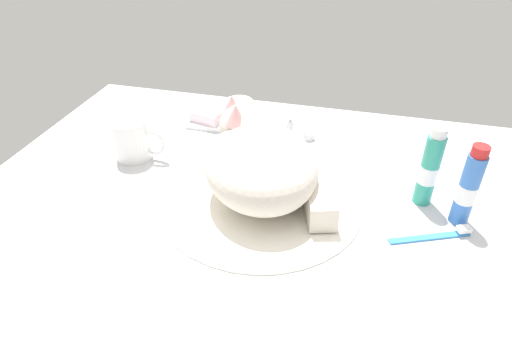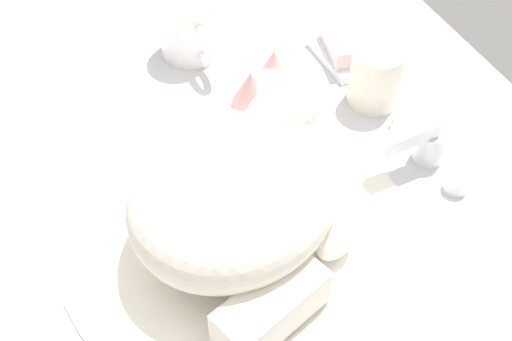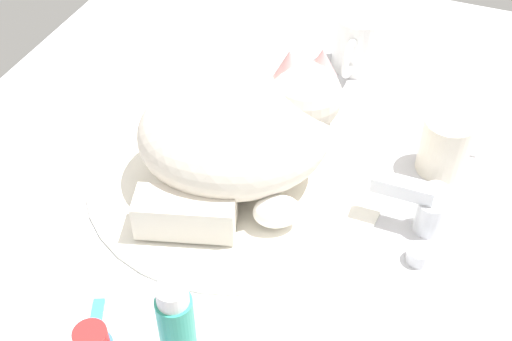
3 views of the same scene
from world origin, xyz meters
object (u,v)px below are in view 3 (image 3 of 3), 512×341
(cat, at_px, (242,131))
(rinse_cup, at_px, (445,145))
(coffee_mug, at_px, (358,42))
(soap_bar, at_px, (462,117))
(faucet, at_px, (423,210))

(cat, bearing_deg, rinse_cup, 115.00)
(coffee_mug, bearing_deg, soap_bar, 59.98)
(coffee_mug, distance_m, soap_bar, 0.20)
(cat, distance_m, soap_bar, 0.31)
(rinse_cup, relative_size, soap_bar, 1.07)
(rinse_cup, bearing_deg, coffee_mug, -138.37)
(cat, xyz_separation_m, coffee_mug, (-0.29, 0.07, -0.03))
(faucet, distance_m, rinse_cup, 0.11)
(faucet, bearing_deg, soap_bar, 175.56)
(coffee_mug, bearing_deg, rinse_cup, 41.63)
(cat, bearing_deg, faucet, 89.48)
(faucet, relative_size, coffee_mug, 1.14)
(faucet, xyz_separation_m, rinse_cup, (-0.11, 0.00, 0.01))
(cat, xyz_separation_m, soap_bar, (-0.19, 0.24, -0.05))
(rinse_cup, bearing_deg, faucet, -2.25)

